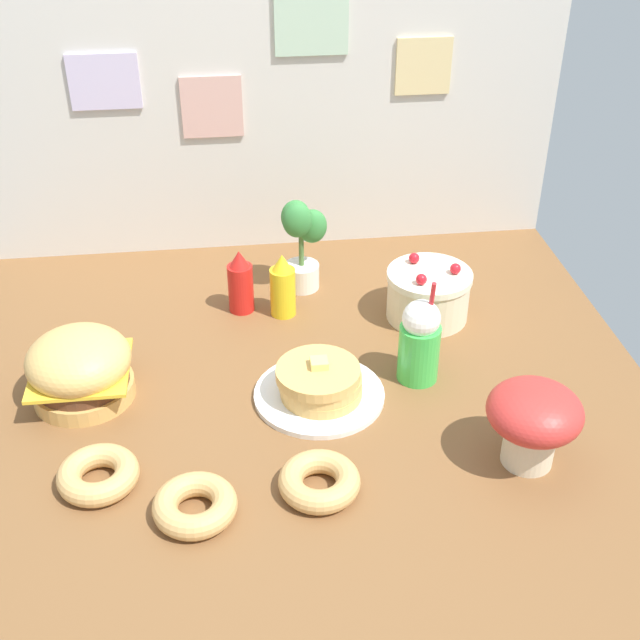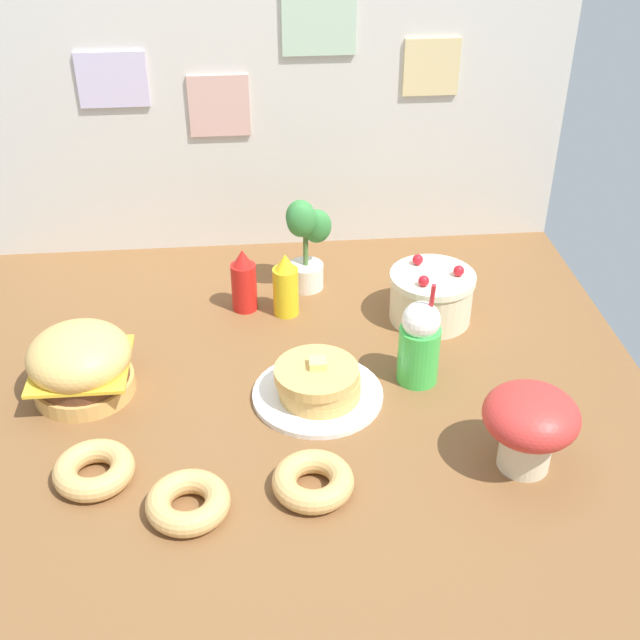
% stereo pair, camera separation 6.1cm
% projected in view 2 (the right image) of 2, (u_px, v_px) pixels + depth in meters
% --- Properties ---
extents(ground_plane, '(2.11, 1.94, 0.02)m').
position_uv_depth(ground_plane, '(290.00, 401.00, 2.36)').
color(ground_plane, brown).
extents(back_wall, '(2.11, 0.04, 1.07)m').
position_uv_depth(back_wall, '(270.00, 103.00, 2.86)').
color(back_wall, beige).
rests_on(back_wall, ground_plane).
extents(burger, '(0.29, 0.29, 0.21)m').
position_uv_depth(burger, '(81.00, 364.00, 2.33)').
color(burger, '#DBA859').
rests_on(burger, ground_plane).
extents(pancake_stack, '(0.37, 0.37, 0.13)m').
position_uv_depth(pancake_stack, '(318.00, 385.00, 2.33)').
color(pancake_stack, white).
rests_on(pancake_stack, ground_plane).
extents(layer_cake, '(0.27, 0.27, 0.20)m').
position_uv_depth(layer_cake, '(431.00, 296.00, 2.66)').
color(layer_cake, beige).
rests_on(layer_cake, ground_plane).
extents(ketchup_bottle, '(0.08, 0.08, 0.22)m').
position_uv_depth(ketchup_bottle, '(244.00, 282.00, 2.70)').
color(ketchup_bottle, red).
rests_on(ketchup_bottle, ground_plane).
extents(mustard_bottle, '(0.08, 0.08, 0.22)m').
position_uv_depth(mustard_bottle, '(286.00, 286.00, 2.68)').
color(mustard_bottle, yellow).
rests_on(mustard_bottle, ground_plane).
extents(cream_soda_cup, '(0.12, 0.12, 0.33)m').
position_uv_depth(cream_soda_cup, '(419.00, 343.00, 2.36)').
color(cream_soda_cup, green).
rests_on(cream_soda_cup, ground_plane).
extents(donut_pink_glaze, '(0.20, 0.20, 0.06)m').
position_uv_depth(donut_pink_glaze, '(94.00, 469.00, 2.07)').
color(donut_pink_glaze, tan).
rests_on(donut_pink_glaze, ground_plane).
extents(donut_chocolate, '(0.20, 0.20, 0.06)m').
position_uv_depth(donut_chocolate, '(188.00, 502.00, 1.97)').
color(donut_chocolate, tan).
rests_on(donut_chocolate, ground_plane).
extents(donut_vanilla, '(0.20, 0.20, 0.06)m').
position_uv_depth(donut_vanilla, '(313.00, 481.00, 2.03)').
color(donut_vanilla, tan).
rests_on(donut_vanilla, ground_plane).
extents(potted_plant, '(0.15, 0.14, 0.34)m').
position_uv_depth(potted_plant, '(306.00, 241.00, 2.78)').
color(potted_plant, white).
rests_on(potted_plant, ground_plane).
extents(mushroom_stool, '(0.24, 0.24, 0.23)m').
position_uv_depth(mushroom_stool, '(530.00, 422.00, 2.05)').
color(mushroom_stool, beige).
rests_on(mushroom_stool, ground_plane).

